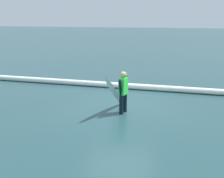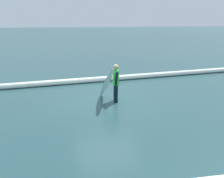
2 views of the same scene
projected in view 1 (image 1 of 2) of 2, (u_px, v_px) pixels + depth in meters
ground_plane at (120, 108)px, 9.64m from camera, size 198.30×198.30×0.00m
surfer at (123, 90)px, 8.93m from camera, size 0.25×0.63×1.45m
surfboard at (114, 92)px, 9.12m from camera, size 0.27×1.78×1.44m
wave_crest_foreground at (148, 87)px, 12.04m from camera, size 20.76×1.84×0.27m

